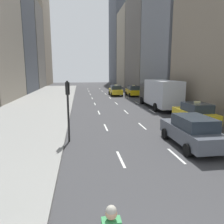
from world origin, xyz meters
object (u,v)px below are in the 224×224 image
sedan_black_near (192,131)px  taxi_second (133,91)px  box_truck (159,93)px  traffic_light_pole (68,101)px  taxi_third (195,114)px  taxi_lead (116,90)px

sedan_black_near → taxi_second: bearing=83.5°
taxi_second → box_truck: size_ratio=0.52×
sedan_black_near → traffic_light_pole: (-6.75, 1.97, 1.52)m
taxi_third → traffic_light_pole: traffic_light_pole is taller
taxi_second → traffic_light_pole: bearing=-112.8°
box_truck → taxi_second: bearing=90.0°
taxi_third → sedan_black_near: taxi_third is taller
taxi_lead → traffic_light_pole: 24.97m
sedan_black_near → traffic_light_pole: traffic_light_pole is taller
taxi_third → box_truck: box_truck is taller
taxi_third → box_truck: size_ratio=0.52×
taxi_third → traffic_light_pole: 10.05m
taxi_second → traffic_light_pole: size_ratio=1.22×
taxi_lead → sedan_black_near: size_ratio=0.95×
traffic_light_pole → box_truck: bearing=48.1°
taxi_second → traffic_light_pole: traffic_light_pole is taller
box_truck → traffic_light_pole: (-9.55, -10.65, 0.70)m
taxi_lead → taxi_third: bearing=-82.5°
taxi_second → box_truck: 12.11m
taxi_third → taxi_second: bearing=90.0°
taxi_third → sedan_black_near: bearing=-120.8°
box_truck → traffic_light_pole: bearing=-131.9°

